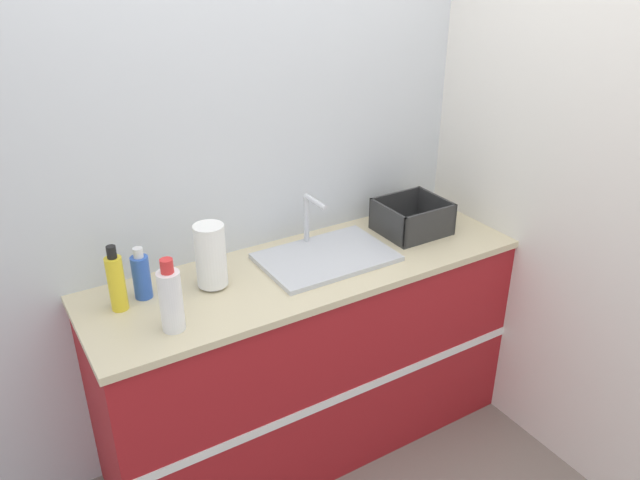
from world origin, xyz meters
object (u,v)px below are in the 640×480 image
bottle_blue (141,276)px  bottle_white_spray (171,299)px  paper_towel_roll (211,256)px  sink (325,255)px  bottle_yellow (116,282)px  dish_rack (412,220)px

bottle_blue → bottle_white_spray: (0.02, -0.26, 0.03)m
bottle_white_spray → paper_towel_roll: bearing=41.4°
sink → bottle_white_spray: size_ratio=2.00×
bottle_yellow → bottle_white_spray: 0.26m
dish_rack → bottle_white_spray: (-1.19, -0.19, 0.06)m
sink → bottle_yellow: bearing=175.9°
paper_towel_roll → bottle_blue: 0.26m
bottle_yellow → bottle_blue: bottle_yellow is taller
dish_rack → bottle_yellow: bearing=178.4°
bottle_yellow → bottle_blue: bearing=20.0°
paper_towel_roll → bottle_yellow: (-0.35, 0.03, -0.02)m
paper_towel_roll → dish_rack: paper_towel_roll is taller
paper_towel_roll → bottle_blue: (-0.25, 0.06, -0.04)m
bottle_yellow → paper_towel_roll: bearing=-4.1°
bottle_blue → bottle_white_spray: bottle_white_spray is taller
sink → bottle_blue: bearing=172.6°
bottle_blue → dish_rack: bearing=-3.4°
bottle_yellow → dish_rack: bearing=-1.6°
sink → bottle_white_spray: bearing=-167.0°
sink → dish_rack: bearing=3.0°
paper_towel_roll → bottle_yellow: size_ratio=1.02×
paper_towel_roll → bottle_yellow: paper_towel_roll is taller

